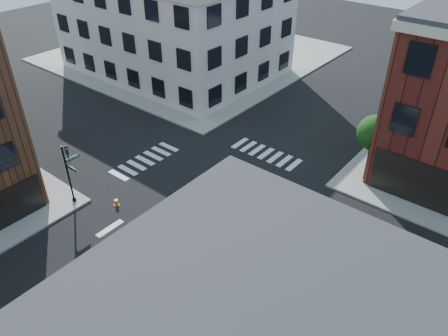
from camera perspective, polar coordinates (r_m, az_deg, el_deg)
ground at (r=31.58m, az=-1.71°, el=-3.36°), size 120.00×120.00×0.00m
sidewalk_nw at (r=58.01m, az=-4.14°, el=14.69°), size 30.00×30.00×0.15m
building_nw at (r=51.65m, az=-6.62°, el=18.44°), size 22.00×16.00×11.00m
tree_near at (r=34.22m, az=19.18°, el=4.10°), size 2.69×2.69×4.49m
tree_far at (r=39.54m, az=22.45°, el=6.99°), size 2.43×2.43×4.07m
signal_pole at (r=30.91m, az=-19.59°, el=-0.03°), size 1.29×1.24×4.60m
box_truck at (r=22.78m, az=19.04°, el=-17.08°), size 9.06×3.35×4.03m
traffic_cone at (r=31.25m, az=-13.91°, el=-4.28°), size 0.46×0.46×0.64m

